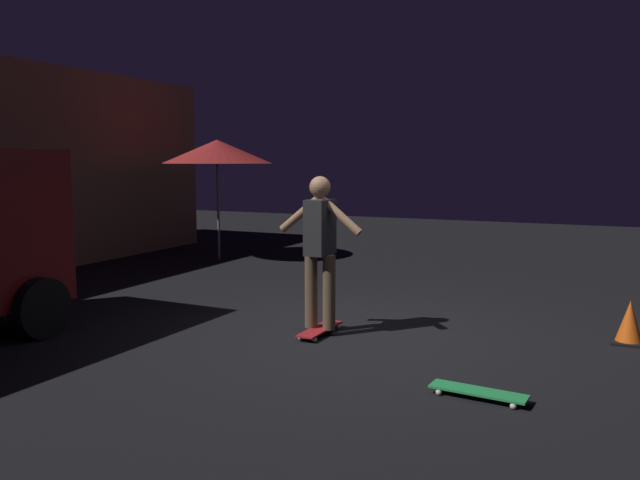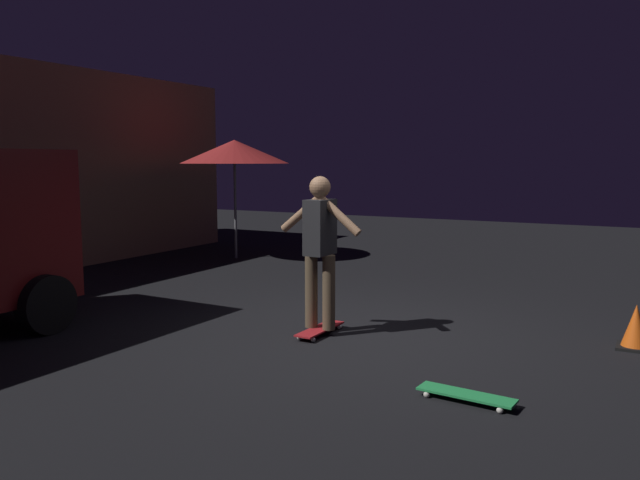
{
  "view_description": "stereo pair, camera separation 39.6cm",
  "coord_description": "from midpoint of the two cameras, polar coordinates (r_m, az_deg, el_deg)",
  "views": [
    {
      "loc": [
        -6.43,
        -2.49,
        1.91
      ],
      "look_at": [
        -0.17,
        0.41,
        1.05
      ],
      "focal_mm": 35.99,
      "sensor_mm": 36.0,
      "label": 1
    },
    {
      "loc": [
        -6.25,
        -2.84,
        1.91
      ],
      "look_at": [
        -0.17,
        0.41,
        1.05
      ],
      "focal_mm": 35.99,
      "sensor_mm": 36.0,
      "label": 2
    }
  ],
  "objects": [
    {
      "name": "skateboard_spare",
      "position": [
        5.4,
        11.8,
        -13.11
      ],
      "size": [
        0.28,
        0.79,
        0.07
      ],
      "color": "green",
      "rests_on": "ground_plane"
    },
    {
      "name": "skateboard_ridden",
      "position": [
        7.14,
        -1.61,
        -7.96
      ],
      "size": [
        0.78,
        0.24,
        0.07
      ],
      "color": "#AD1E23",
      "rests_on": "ground_plane"
    },
    {
      "name": "traffic_cone",
      "position": [
        7.39,
        24.43,
        -6.82
      ],
      "size": [
        0.34,
        0.34,
        0.46
      ],
      "color": "black",
      "rests_on": "ground_plane"
    },
    {
      "name": "patio_umbrella",
      "position": [
        12.53,
        -10.04,
        7.74
      ],
      "size": [
        2.1,
        2.1,
        2.3
      ],
      "color": "slate",
      "rests_on": "ground_plane"
    },
    {
      "name": "skater",
      "position": [
        6.95,
        -1.63,
        -0.11
      ],
      "size": [
        0.39,
        0.98,
        1.67
      ],
      "color": "brown",
      "rests_on": "skateboard_ridden"
    },
    {
      "name": "ground_plane",
      "position": [
        7.13,
        1.96,
        -8.42
      ],
      "size": [
        28.0,
        28.0,
        0.0
      ],
      "primitive_type": "plane",
      "color": "black"
    }
  ]
}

